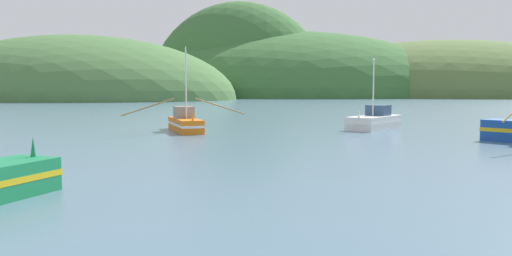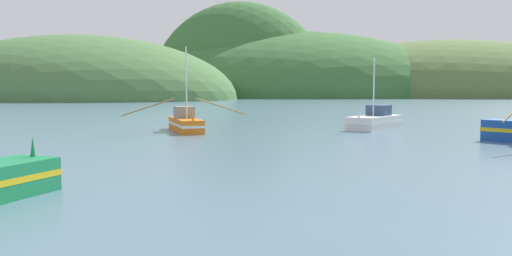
# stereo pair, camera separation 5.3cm
# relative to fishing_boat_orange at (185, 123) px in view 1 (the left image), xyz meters

# --- Properties ---
(hill_far_center) EXTENTS (167.43, 133.95, 54.11)m
(hill_far_center) POSITION_rel_fishing_boat_orange_xyz_m (29.98, 216.09, -0.72)
(hill_far_center) COLOR #516B38
(hill_far_center) RESTS_ON ground
(hill_mid_left) EXTENTS (88.13, 70.50, 89.20)m
(hill_mid_left) POSITION_rel_fishing_boat_orange_xyz_m (-59.84, 179.25, -0.72)
(hill_mid_left) COLOR #386633
(hill_mid_left) RESTS_ON ground
(hill_far_right) EXTENTS (173.35, 138.68, 63.31)m
(hill_far_right) POSITION_rel_fishing_boat_orange_xyz_m (-42.97, 198.55, -0.72)
(hill_far_right) COLOR #386633
(hill_far_right) RESTS_ON ground
(hill_mid_right) EXTENTS (117.36, 93.89, 44.89)m
(hill_mid_right) POSITION_rel_fishing_boat_orange_xyz_m (-95.91, 108.00, -0.72)
(hill_mid_right) COLOR #47703D
(hill_mid_right) RESTS_ON ground
(fishing_boat_orange) EXTENTS (8.44, 6.67, 7.01)m
(fishing_boat_orange) POSITION_rel_fishing_boat_orange_xyz_m (0.00, 0.00, 0.00)
(fishing_boat_orange) COLOR orange
(fishing_boat_orange) RESTS_ON ground
(fishing_boat_white) EXTENTS (4.64, 7.20, 6.23)m
(fishing_boat_white) POSITION_rel_fishing_boat_orange_xyz_m (15.08, 7.24, -0.01)
(fishing_boat_white) COLOR white
(fishing_boat_white) RESTS_ON ground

